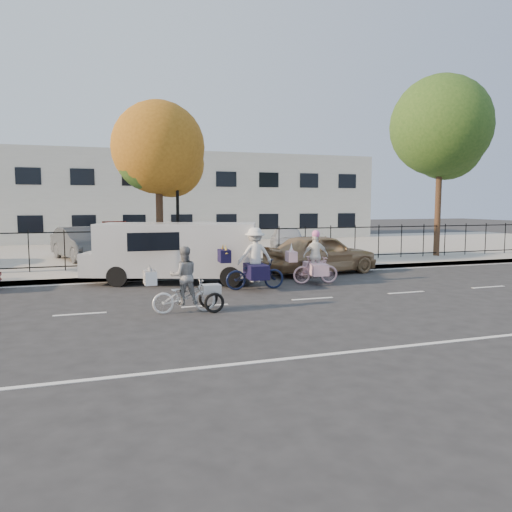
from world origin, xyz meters
name	(u,v)px	position (x,y,z in m)	size (l,w,h in m)	color
ground	(205,306)	(0.00, 0.00, 0.00)	(120.00, 120.00, 0.00)	#333334
road_markings	(205,306)	(0.00, 0.00, 0.01)	(60.00, 9.52, 0.01)	silver
curb	(173,276)	(0.00, 5.05, 0.07)	(60.00, 0.10, 0.15)	#A8A399
sidewalk	(168,272)	(0.00, 6.10, 0.07)	(60.00, 2.20, 0.15)	#A8A399
parking_lot	(143,251)	(0.00, 15.00, 0.07)	(60.00, 15.60, 0.15)	#A8A399
iron_fence	(164,247)	(0.00, 7.20, 0.90)	(58.00, 0.06, 1.50)	black
building	(128,198)	(0.00, 25.00, 3.00)	(34.00, 10.00, 6.00)	silver
lamppost	(177,190)	(0.50, 6.80, 3.11)	(0.36, 0.36, 4.33)	black
street_sign	(114,236)	(-1.85, 6.80, 1.42)	(0.85, 0.06, 1.80)	black
zebra_trike	(184,287)	(-0.63, -0.57, 0.61)	(1.84, 0.70, 1.59)	white
unicorn_bike	(315,264)	(4.16, 2.35, 0.64)	(1.75, 1.23, 1.74)	beige
bull_bike	(254,265)	(1.96, 1.96, 0.75)	(2.03, 1.39, 1.87)	#0F1735
white_van	(175,250)	(-0.10, 3.95, 1.08)	(5.95, 3.45, 1.96)	silver
gold_sedan	(321,253)	(5.40, 4.48, 0.75)	(1.76, 4.38, 1.49)	#A18057
lot_car_c	(81,243)	(-3.07, 10.72, 0.86)	(1.51, 4.32, 1.42)	#46494D
lot_car_d	(288,241)	(6.25, 9.80, 0.83)	(1.61, 4.01, 1.37)	#B6B9BF
tree_mid	(162,153)	(0.02, 7.36, 4.54)	(3.57, 3.54, 6.49)	#442D1D
tree_east	(442,131)	(12.95, 7.36, 5.93)	(4.62, 4.62, 8.47)	#442D1D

